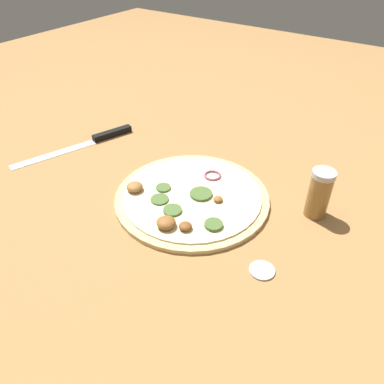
% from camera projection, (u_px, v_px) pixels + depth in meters
% --- Properties ---
extents(ground_plane, '(3.00, 3.00, 0.00)m').
position_uv_depth(ground_plane, '(192.00, 199.00, 0.86)').
color(ground_plane, '#9E703F').
extents(pizza, '(0.35, 0.35, 0.03)m').
position_uv_depth(pizza, '(191.00, 197.00, 0.85)').
color(pizza, '#D6B77A').
rests_on(pizza, ground_plane).
extents(knife, '(0.14, 0.34, 0.02)m').
position_uv_depth(knife, '(97.00, 139.00, 1.07)').
color(knife, silver).
rests_on(knife, ground_plane).
extents(spice_jar, '(0.05, 0.05, 0.11)m').
position_uv_depth(spice_jar, '(319.00, 193.00, 0.78)').
color(spice_jar, olive).
rests_on(spice_jar, ground_plane).
extents(loose_cap, '(0.05, 0.05, 0.01)m').
position_uv_depth(loose_cap, '(262.00, 270.00, 0.69)').
color(loose_cap, '#B2B2B7').
rests_on(loose_cap, ground_plane).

